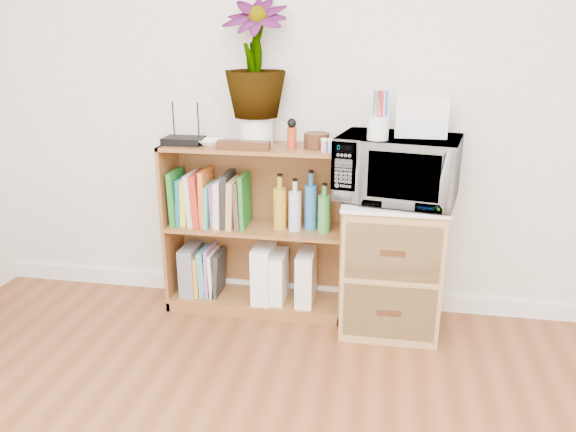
# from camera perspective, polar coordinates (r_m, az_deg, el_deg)

# --- Properties ---
(skirting_board) EXTENTS (4.00, 0.02, 0.10)m
(skirting_board) POSITION_cam_1_polar(r_m,az_deg,el_deg) (3.37, 3.27, -7.82)
(skirting_board) COLOR white
(skirting_board) RESTS_ON ground
(bookshelf) EXTENTS (1.00, 0.30, 0.95)m
(bookshelf) POSITION_cam_1_polar(r_m,az_deg,el_deg) (3.13, -3.28, -1.44)
(bookshelf) COLOR brown
(bookshelf) RESTS_ON ground
(wicker_unit) EXTENTS (0.50, 0.45, 0.70)m
(wicker_unit) POSITION_cam_1_polar(r_m,az_deg,el_deg) (3.03, 10.42, -4.98)
(wicker_unit) COLOR #9E7542
(wicker_unit) RESTS_ON ground
(microwave) EXTENTS (0.64, 0.49, 0.32)m
(microwave) POSITION_cam_1_polar(r_m,az_deg,el_deg) (2.85, 11.04, 4.78)
(microwave) COLOR white
(microwave) RESTS_ON wicker_unit
(pen_cup) EXTENTS (0.10, 0.10, 0.11)m
(pen_cup) POSITION_cam_1_polar(r_m,az_deg,el_deg) (2.70, 9.13, 8.83)
(pen_cup) COLOR white
(pen_cup) RESTS_ON microwave
(small_appliance) EXTENTS (0.24, 0.20, 0.19)m
(small_appliance) POSITION_cam_1_polar(r_m,az_deg,el_deg) (2.85, 13.36, 9.92)
(small_appliance) COLOR white
(small_appliance) RESTS_ON microwave
(router) EXTENTS (0.21, 0.14, 0.04)m
(router) POSITION_cam_1_polar(r_m,az_deg,el_deg) (3.09, -10.56, 7.53)
(router) COLOR black
(router) RESTS_ON bookshelf
(white_bowl) EXTENTS (0.13, 0.13, 0.03)m
(white_bowl) POSITION_cam_1_polar(r_m,az_deg,el_deg) (3.03, -7.77, 7.40)
(white_bowl) COLOR white
(white_bowl) RESTS_ON bookshelf
(plant_pot) EXTENTS (0.18, 0.18, 0.15)m
(plant_pot) POSITION_cam_1_polar(r_m,az_deg,el_deg) (3.00, -3.26, 8.60)
(plant_pot) COLOR white
(plant_pot) RESTS_ON bookshelf
(potted_plant) EXTENTS (0.33, 0.33, 0.59)m
(potted_plant) POSITION_cam_1_polar(r_m,az_deg,el_deg) (2.96, -3.40, 15.65)
(potted_plant) COLOR #2B6C2E
(potted_plant) RESTS_ON plant_pot
(trinket_box) EXTENTS (0.28, 0.07, 0.04)m
(trinket_box) POSITION_cam_1_polar(r_m,az_deg,el_deg) (2.91, -4.54, 7.17)
(trinket_box) COLOR #361B0E
(trinket_box) RESTS_ON bookshelf
(kokeshi_doll) EXTENTS (0.05, 0.05, 0.11)m
(kokeshi_doll) POSITION_cam_1_polar(r_m,az_deg,el_deg) (2.91, 0.39, 7.91)
(kokeshi_doll) COLOR #AF3215
(kokeshi_doll) RESTS_ON bookshelf
(wooden_bowl) EXTENTS (0.13, 0.13, 0.08)m
(wooden_bowl) POSITION_cam_1_polar(r_m,az_deg,el_deg) (2.94, 2.93, 7.67)
(wooden_bowl) COLOR #38200F
(wooden_bowl) RESTS_ON bookshelf
(paint_jars) EXTENTS (0.10, 0.04, 0.05)m
(paint_jars) POSITION_cam_1_polar(r_m,az_deg,el_deg) (2.84, 4.33, 6.96)
(paint_jars) COLOR #D3758D
(paint_jars) RESTS_ON bookshelf
(file_box) EXTENTS (0.08, 0.23, 0.28)m
(file_box) POSITION_cam_1_polar(r_m,az_deg,el_deg) (3.33, -9.78, -5.28)
(file_box) COLOR slate
(file_box) RESTS_ON bookshelf
(magazine_holder_left) EXTENTS (0.10, 0.26, 0.32)m
(magazine_holder_left) POSITION_cam_1_polar(r_m,az_deg,el_deg) (3.20, -2.44, -5.64)
(magazine_holder_left) COLOR white
(magazine_holder_left) RESTS_ON bookshelf
(magazine_holder_mid) EXTENTS (0.09, 0.22, 0.28)m
(magazine_holder_mid) POSITION_cam_1_polar(r_m,az_deg,el_deg) (3.20, -1.02, -6.12)
(magazine_holder_mid) COLOR white
(magazine_holder_mid) RESTS_ON bookshelf
(magazine_holder_right) EXTENTS (0.09, 0.24, 0.30)m
(magazine_holder_right) POSITION_cam_1_polar(r_m,az_deg,el_deg) (3.17, 1.85, -6.18)
(magazine_holder_right) COLOR white
(magazine_holder_right) RESTS_ON bookshelf
(cookbooks) EXTENTS (0.42, 0.20, 0.31)m
(cookbooks) POSITION_cam_1_polar(r_m,az_deg,el_deg) (3.14, -7.87, 1.65)
(cookbooks) COLOR #1E7128
(cookbooks) RESTS_ON bookshelf
(liquor_bottles) EXTENTS (0.46, 0.07, 0.31)m
(liquor_bottles) POSITION_cam_1_polar(r_m,az_deg,el_deg) (3.02, 2.85, 1.25)
(liquor_bottles) COLOR #B78D22
(liquor_bottles) RESTS_ON bookshelf
(lower_books) EXTENTS (0.15, 0.19, 0.29)m
(lower_books) POSITION_cam_1_polar(r_m,az_deg,el_deg) (3.30, -7.93, -5.60)
(lower_books) COLOR orange
(lower_books) RESTS_ON bookshelf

